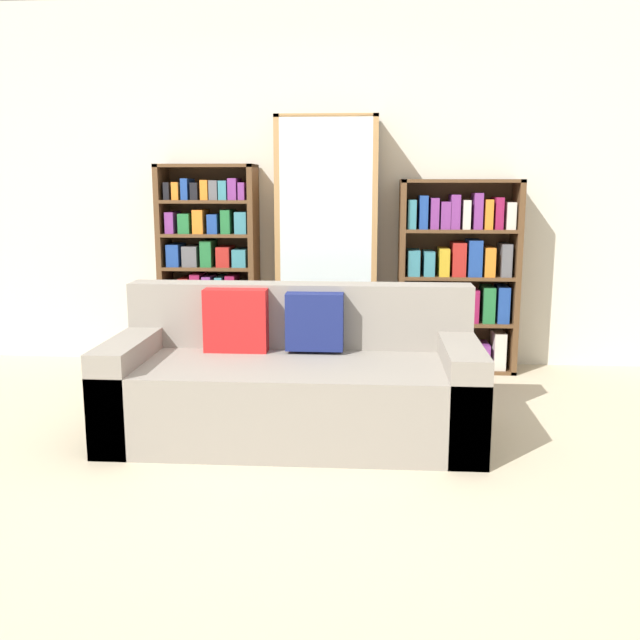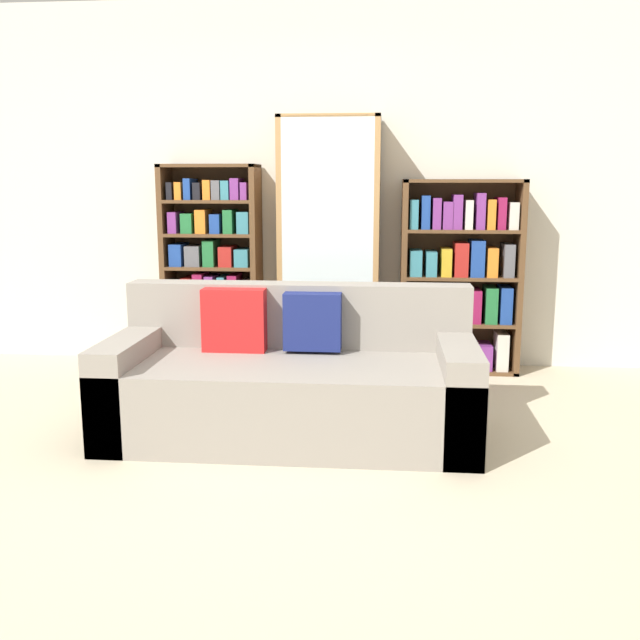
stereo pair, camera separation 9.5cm
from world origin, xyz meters
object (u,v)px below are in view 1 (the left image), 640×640
object	(u,v)px
bookshelf_right	(457,281)
wine_bottle	(403,369)
bookshelf_left	(210,271)
display_cabinet	(327,247)
couch	(294,383)

from	to	relation	value
bookshelf_right	wine_bottle	size ratio (longest dim) A/B	3.81
bookshelf_left	wine_bottle	xyz separation A→B (m)	(1.43, -0.61, -0.58)
display_cabinet	wine_bottle	distance (m)	1.11
display_cabinet	bookshelf_right	world-z (taller)	display_cabinet
couch	bookshelf_left	world-z (taller)	bookshelf_left
display_cabinet	bookshelf_left	bearing A→B (deg)	178.93
bookshelf_left	display_cabinet	size ratio (longest dim) A/B	0.82
bookshelf_left	display_cabinet	world-z (taller)	display_cabinet
display_cabinet	wine_bottle	xyz separation A→B (m)	(0.55, -0.60, -0.77)
couch	bookshelf_left	size ratio (longest dim) A/B	1.32
couch	wine_bottle	size ratio (longest dim) A/B	5.42
display_cabinet	bookshelf_right	size ratio (longest dim) A/B	1.32
couch	wine_bottle	distance (m)	1.07
couch	display_cabinet	world-z (taller)	display_cabinet
bookshelf_left	display_cabinet	xyz separation A→B (m)	(0.88, -0.02, 0.19)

